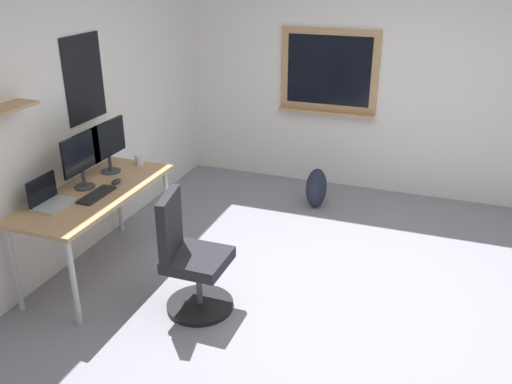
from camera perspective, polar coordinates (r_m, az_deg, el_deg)
ground_plane at (r=4.45m, az=8.82°, el=-11.43°), size 5.20×5.20×0.00m
wall_back at (r=4.88m, az=-19.75°, el=7.63°), size 5.00×0.30×2.60m
wall_right at (r=6.21m, az=14.12°, el=11.48°), size 0.22×5.00×2.60m
desk at (r=4.67m, az=-16.50°, el=-0.72°), size 1.52×0.65×0.76m
office_chair at (r=4.17m, az=-6.94°, el=-7.22°), size 0.52×0.53×0.95m
laptop at (r=4.48m, az=-20.80°, el=-0.64°), size 0.31×0.21×0.23m
monitor_primary at (r=4.64m, az=-17.78°, el=3.51°), size 0.46×0.17×0.46m
monitor_secondary at (r=4.93m, az=-15.17°, el=4.97°), size 0.46×0.17×0.46m
keyboard at (r=4.54m, az=-16.33°, el=-0.29°), size 0.37×0.13×0.02m
computer_mouse at (r=4.75m, az=-14.41°, el=1.07°), size 0.10×0.06×0.03m
coffee_mug at (r=5.11m, az=-12.13°, el=3.29°), size 0.08×0.08×0.09m
backpack at (r=5.92m, az=6.33°, el=0.43°), size 0.32×0.22×0.43m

